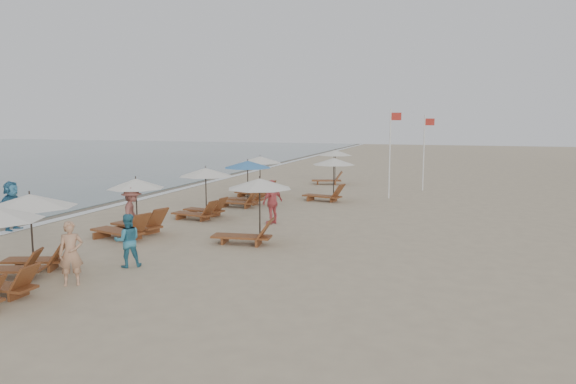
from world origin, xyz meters
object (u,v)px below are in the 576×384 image
(lounger_station_1, at_px, (26,230))
(beachgoer_far_a, at_px, (272,202))
(flag_pole_near, at_px, (391,149))
(lounger_station_4, at_px, (244,182))
(inland_station_2, at_px, (332,163))
(lounger_station_3, at_px, (202,192))
(inland_station_0, at_px, (252,204))
(waterline_walker, at_px, (12,206))
(beachgoer_mid_b, at_px, (132,214))
(beachgoer_mid_a, at_px, (128,241))
(lounger_station_2, at_px, (130,211))
(beachgoer_near, at_px, (71,253))
(inland_station_1, at_px, (329,175))
(lounger_station_5, at_px, (257,174))

(lounger_station_1, height_order, beachgoer_far_a, lounger_station_1)
(flag_pole_near, bearing_deg, lounger_station_4, -143.68)
(lounger_station_4, relative_size, beachgoer_far_a, 1.43)
(inland_station_2, xyz_separation_m, beachgoer_far_a, (0.84, -14.05, -0.50))
(lounger_station_3, height_order, flag_pole_near, flag_pole_near)
(flag_pole_near, bearing_deg, inland_station_0, -104.31)
(lounger_station_4, distance_m, beachgoer_far_a, 4.83)
(inland_station_0, relative_size, waterline_walker, 1.45)
(beachgoer_mid_b, bearing_deg, beachgoer_far_a, -65.52)
(lounger_station_4, bearing_deg, beachgoer_mid_a, -84.69)
(lounger_station_1, bearing_deg, lounger_station_3, 85.82)
(inland_station_0, xyz_separation_m, beachgoer_far_a, (-0.50, 3.55, -0.45))
(lounger_station_1, bearing_deg, beachgoer_mid_a, 33.33)
(inland_station_0, bearing_deg, beachgoer_far_a, 97.97)
(beachgoer_mid_a, bearing_deg, waterline_walker, -61.57)
(lounger_station_2, height_order, beachgoer_mid_b, lounger_station_2)
(lounger_station_4, height_order, inland_station_0, same)
(inland_station_0, xyz_separation_m, beachgoer_near, (-2.65, -5.80, -0.52))
(beachgoer_near, xyz_separation_m, beachgoer_far_a, (2.15, 9.34, 0.07))
(inland_station_0, bearing_deg, inland_station_1, 88.88)
(inland_station_1, relative_size, beachgoer_mid_b, 1.48)
(inland_station_1, bearing_deg, inland_station_0, -91.12)
(beachgoer_near, xyz_separation_m, waterline_walker, (-6.84, 5.10, 0.12))
(inland_station_1, bearing_deg, waterline_walker, -131.31)
(waterline_walker, bearing_deg, beachgoer_far_a, -72.11)
(lounger_station_5, xyz_separation_m, beachgoer_far_a, (3.44, -7.27, -0.33))
(inland_station_1, bearing_deg, lounger_station_1, -106.67)
(lounger_station_1, height_order, beachgoer_near, lounger_station_1)
(lounger_station_1, xyz_separation_m, inland_station_2, (3.15, 22.91, 0.17))
(lounger_station_1, relative_size, lounger_station_2, 0.99)
(lounger_station_5, xyz_separation_m, inland_station_1, (4.14, -0.48, 0.12))
(waterline_walker, bearing_deg, lounger_station_4, -44.46)
(inland_station_0, distance_m, beachgoer_mid_b, 4.26)
(beachgoer_far_a, bearing_deg, flag_pole_near, -177.47)
(lounger_station_5, relative_size, beachgoer_mid_a, 1.68)
(lounger_station_4, distance_m, beachgoer_near, 13.26)
(lounger_station_4, xyz_separation_m, beachgoer_mid_a, (1.05, -11.31, -0.41))
(inland_station_2, relative_size, flag_pole_near, 0.56)
(inland_station_1, distance_m, inland_station_2, 7.43)
(lounger_station_1, relative_size, inland_station_2, 0.98)
(lounger_station_2, relative_size, beachgoer_mid_b, 1.41)
(lounger_station_1, relative_size, beachgoer_far_a, 1.46)
(beachgoer_mid_a, bearing_deg, lounger_station_2, -94.87)
(lounger_station_1, bearing_deg, beachgoer_far_a, 65.78)
(beachgoer_far_a, bearing_deg, lounger_station_1, 0.97)
(inland_station_2, bearing_deg, inland_station_1, -78.05)
(lounger_station_3, bearing_deg, inland_station_2, 79.78)
(lounger_station_5, bearing_deg, beachgoer_near, -85.57)
(beachgoer_near, relative_size, beachgoer_mid_b, 0.89)
(inland_station_0, relative_size, beachgoer_near, 1.65)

